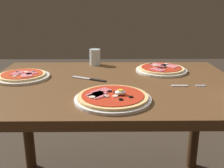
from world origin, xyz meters
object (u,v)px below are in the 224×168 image
at_px(pizza_foreground, 112,98).
at_px(knife, 91,79).
at_px(water_glass_near, 95,58).
at_px(dining_table, 112,103).
at_px(fork, 186,86).
at_px(pizza_across_left, 22,76).
at_px(pizza_across_right, 161,69).

xyz_separation_m(pizza_foreground, knife, (-0.10, 0.29, -0.01)).
bearing_deg(knife, water_glass_near, 89.28).
xyz_separation_m(dining_table, knife, (-0.11, 0.04, 0.11)).
distance_m(water_glass_near, fork, 0.62).
bearing_deg(dining_table, water_glass_near, 105.29).
xyz_separation_m(dining_table, fork, (0.34, -0.07, 0.11)).
distance_m(pizza_across_left, pizza_across_right, 0.75).
bearing_deg(water_glass_near, pizza_foreground, -81.05).
distance_m(water_glass_near, knife, 0.33).
bearing_deg(knife, pizza_foreground, -70.92).
bearing_deg(pizza_across_right, water_glass_near, 156.68).
relative_size(pizza_across_right, knife, 1.57).
distance_m(dining_table, knife, 0.16).
relative_size(pizza_foreground, pizza_across_right, 1.08).
height_order(pizza_across_right, fork, pizza_across_right).
distance_m(dining_table, pizza_across_left, 0.48).
distance_m(pizza_across_right, water_glass_near, 0.41).
distance_m(pizza_foreground, fork, 0.39).
height_order(pizza_across_left, fork, pizza_across_left).
height_order(pizza_foreground, pizza_across_left, pizza_foreground).
distance_m(pizza_foreground, pizza_across_left, 0.56).
bearing_deg(water_glass_near, knife, -90.72).
xyz_separation_m(pizza_across_right, knife, (-0.38, -0.16, -0.01)).
relative_size(pizza_foreground, water_glass_near, 3.14).
xyz_separation_m(pizza_across_left, water_glass_near, (0.36, 0.29, 0.03)).
bearing_deg(pizza_across_right, knife, -157.00).
bearing_deg(fork, knife, 165.91).
bearing_deg(pizza_across_right, fork, -77.11).
xyz_separation_m(dining_table, pizza_across_right, (0.28, 0.21, 0.12)).
distance_m(fork, knife, 0.46).
xyz_separation_m(pizza_across_right, water_glass_near, (-0.38, 0.16, 0.03)).
bearing_deg(dining_table, knife, 157.74).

